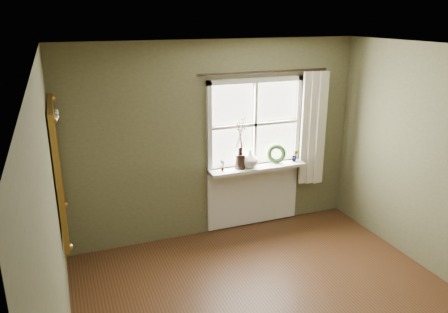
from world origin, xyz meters
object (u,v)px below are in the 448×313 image
wreath (276,156)px  gilt_mirror (57,168)px  dark_jug (240,161)px  cream_vase (250,159)px

wreath → gilt_mirror: 2.90m
dark_jug → cream_vase: size_ratio=0.83×
dark_jug → gilt_mirror: size_ratio=0.15×
wreath → gilt_mirror: (-2.82, -0.59, 0.37)m
wreath → gilt_mirror: gilt_mirror is taller
gilt_mirror → wreath: bearing=11.7°
dark_jug → wreath: wreath is taller
dark_jug → gilt_mirror: (-2.26, -0.55, 0.38)m
gilt_mirror → cream_vase: bearing=12.8°
cream_vase → wreath: 0.42m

